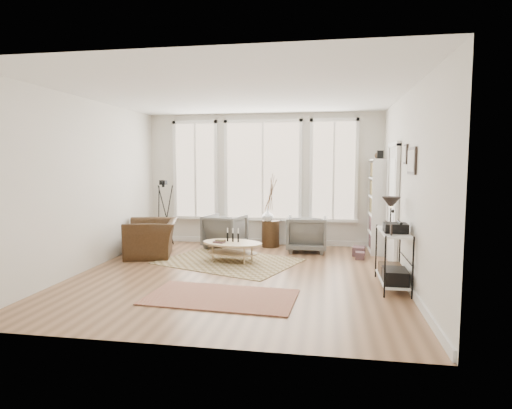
% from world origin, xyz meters
% --- Properties ---
extents(room, '(5.50, 5.54, 2.90)m').
position_xyz_m(room, '(0.02, 0.03, 1.43)').
color(room, '#966B4A').
rests_on(room, ground).
extents(bay_window, '(4.14, 0.12, 2.24)m').
position_xyz_m(bay_window, '(0.00, 2.71, 1.61)').
color(bay_window, tan).
rests_on(bay_window, ground).
extents(door, '(0.09, 1.06, 2.22)m').
position_xyz_m(door, '(2.57, 1.15, 1.12)').
color(door, silver).
rests_on(door, ground).
extents(bookcase, '(0.31, 0.85, 2.06)m').
position_xyz_m(bookcase, '(2.44, 2.23, 0.96)').
color(bookcase, white).
rests_on(bookcase, ground).
extents(low_shelf, '(0.38, 1.08, 1.30)m').
position_xyz_m(low_shelf, '(2.38, -0.30, 0.51)').
color(low_shelf, white).
rests_on(low_shelf, ground).
extents(wall_art, '(0.04, 0.88, 0.44)m').
position_xyz_m(wall_art, '(2.58, -0.27, 1.88)').
color(wall_art, black).
rests_on(wall_art, ground).
extents(rug_main, '(2.82, 2.48, 0.01)m').
position_xyz_m(rug_main, '(-0.36, 0.89, 0.01)').
color(rug_main, brown).
rests_on(rug_main, ground).
extents(rug_runner, '(2.07, 1.24, 0.01)m').
position_xyz_m(rug_runner, '(0.02, -1.19, 0.01)').
color(rug_runner, brown).
rests_on(rug_runner, ground).
extents(coffee_table, '(1.27, 0.95, 0.53)m').
position_xyz_m(coffee_table, '(-0.30, 0.92, 0.28)').
color(coffee_table, tan).
rests_on(coffee_table, ground).
extents(armchair_left, '(0.93, 0.95, 0.72)m').
position_xyz_m(armchair_left, '(-0.74, 2.16, 0.36)').
color(armchair_left, '#63635F').
rests_on(armchair_left, ground).
extents(armchair_right, '(0.80, 0.82, 0.74)m').
position_xyz_m(armchair_right, '(1.02, 2.08, 0.37)').
color(armchair_right, '#63635F').
rests_on(armchair_right, ground).
extents(side_table, '(0.38, 0.38, 1.61)m').
position_xyz_m(side_table, '(0.22, 2.43, 0.78)').
color(side_table, '#3A2515').
rests_on(side_table, ground).
extents(vase, '(0.29, 0.29, 0.26)m').
position_xyz_m(vase, '(0.17, 2.31, 0.70)').
color(vase, silver).
rests_on(vase, side_table).
extents(accent_chair, '(1.31, 1.21, 0.71)m').
position_xyz_m(accent_chair, '(-1.96, 1.13, 0.35)').
color(accent_chair, '#3A2515').
rests_on(accent_chair, ground).
extents(tripod_camera, '(0.51, 0.51, 1.44)m').
position_xyz_m(tripod_camera, '(-2.13, 2.21, 0.66)').
color(tripod_camera, black).
rests_on(tripod_camera, ground).
extents(book_stack_near, '(0.27, 0.32, 0.18)m').
position_xyz_m(book_stack_near, '(2.05, 1.81, 0.09)').
color(book_stack_near, brown).
rests_on(book_stack_near, ground).
extents(book_stack_far, '(0.18, 0.22, 0.14)m').
position_xyz_m(book_stack_far, '(2.05, 1.51, 0.07)').
color(book_stack_far, brown).
rests_on(book_stack_far, ground).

